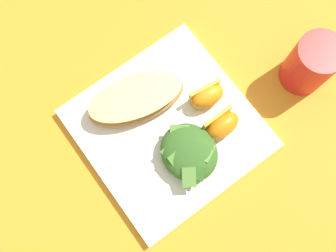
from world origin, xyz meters
The scene contains 7 objects.
ground centered at (0.00, 0.00, 0.00)m, with size 3.00×3.00×0.00m, color orange.
white_plate centered at (0.00, 0.00, 0.01)m, with size 0.28×0.28×0.02m, color white.
cheesy_pizza_bread centered at (0.07, 0.02, 0.03)m, with size 0.12×0.18×0.04m.
green_salad_pile centered at (-0.06, 0.00, 0.04)m, with size 0.11×0.09×0.04m.
orange_wedge_front centered at (-0.05, -0.07, 0.04)m, with size 0.04×0.06×0.04m.
orange_wedge_middle centered at (0.00, -0.08, 0.04)m, with size 0.04×0.06×0.04m.
drinking_red_cup centered at (-0.06, -0.25, 0.05)m, with size 0.08×0.08×0.10m, color red.
Camera 1 is at (-0.12, 0.09, 0.64)m, focal length 40.17 mm.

